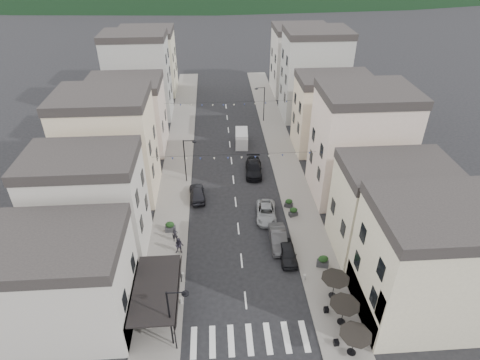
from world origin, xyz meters
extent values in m
cube|color=slate|center=(-7.50, 32.00, 0.06)|extent=(4.00, 76.00, 0.12)
cube|color=slate|center=(7.50, 32.00, 0.06)|extent=(4.00, 76.00, 0.12)
cube|color=#BDB7AD|center=(-15.50, 5.00, 4.00)|extent=(12.00, 8.00, 8.00)
cube|color=beige|center=(14.50, 4.00, 5.00)|extent=(10.00, 8.00, 10.00)
cube|color=black|center=(-7.50, 5.00, 3.20)|extent=(3.60, 7.50, 0.15)
cube|color=black|center=(-5.70, 5.00, 2.70)|extent=(0.34, 7.50, 0.99)
cylinder|color=black|center=(-5.80, 1.50, 1.60)|extent=(0.10, 0.10, 3.20)
cylinder|color=black|center=(-5.80, 8.50, 1.60)|extent=(0.10, 0.10, 3.20)
cube|color=#BDB7AD|center=(-14.50, 14.00, 5.00)|extent=(10.00, 7.00, 10.00)
cube|color=#262323|center=(-14.50, 14.00, 10.50)|extent=(10.20, 7.14, 1.00)
cube|color=beige|center=(-14.50, 24.00, 6.00)|extent=(10.00, 8.00, 12.00)
cube|color=#262323|center=(-14.50, 24.00, 12.50)|extent=(10.20, 8.16, 1.00)
cube|color=beige|center=(-14.50, 36.00, 4.75)|extent=(10.00, 8.00, 9.50)
cube|color=#262323|center=(-14.50, 36.00, 10.00)|extent=(10.20, 8.16, 1.00)
cube|color=#9E9D99|center=(-14.50, 48.00, 6.50)|extent=(10.00, 7.00, 13.00)
cube|color=#262323|center=(-14.50, 48.00, 13.50)|extent=(10.20, 7.14, 1.00)
cube|color=beige|center=(-14.50, 60.00, 5.50)|extent=(10.00, 9.00, 11.00)
cube|color=#262323|center=(-14.50, 60.00, 11.50)|extent=(10.20, 9.18, 1.00)
cube|color=beige|center=(14.50, 12.00, 4.50)|extent=(10.00, 7.00, 9.00)
cube|color=#262323|center=(14.50, 12.00, 9.50)|extent=(10.20, 7.14, 1.00)
cube|color=beige|center=(14.50, 22.00, 6.25)|extent=(10.00, 8.00, 12.50)
cube|color=#262323|center=(14.50, 22.00, 13.00)|extent=(10.20, 8.16, 1.00)
cube|color=beige|center=(14.50, 34.00, 5.00)|extent=(10.00, 7.00, 10.00)
cube|color=#262323|center=(14.50, 34.00, 10.50)|extent=(10.20, 7.14, 1.00)
cube|color=#9E9D99|center=(14.50, 46.00, 6.75)|extent=(10.00, 8.00, 13.50)
cube|color=#262323|center=(14.50, 46.00, 14.00)|extent=(10.20, 8.16, 1.00)
cube|color=#BDB7AD|center=(14.50, 58.00, 5.75)|extent=(10.00, 9.00, 11.50)
cube|color=#262323|center=(14.50, 58.00, 12.00)|extent=(10.20, 9.18, 1.00)
cylinder|color=black|center=(7.70, 0.00, 1.27)|extent=(0.06, 0.06, 2.30)
cone|color=black|center=(7.70, 0.00, 2.37)|extent=(2.50, 2.50, 0.55)
cylinder|color=black|center=(7.70, 0.00, 0.49)|extent=(0.70, 0.70, 0.04)
cylinder|color=black|center=(7.70, 2.80, 1.27)|extent=(0.06, 0.06, 2.30)
cone|color=black|center=(7.70, 2.80, 2.37)|extent=(2.50, 2.50, 0.55)
cylinder|color=black|center=(7.70, 2.80, 0.49)|extent=(0.70, 0.70, 0.04)
cylinder|color=black|center=(7.70, 5.60, 1.27)|extent=(0.06, 0.06, 2.30)
cone|color=black|center=(7.70, 5.60, 2.37)|extent=(2.50, 2.50, 0.55)
cylinder|color=black|center=(7.70, 5.60, 0.49)|extent=(0.70, 0.70, 0.04)
cylinder|color=black|center=(-6.10, 2.00, 3.00)|extent=(0.14, 0.14, 6.00)
cylinder|color=black|center=(-5.40, 2.00, 5.90)|extent=(1.40, 0.10, 0.10)
cylinder|color=black|center=(-4.75, 2.00, 5.75)|extent=(0.56, 0.56, 0.08)
cylinder|color=black|center=(-6.10, 26.00, 3.00)|extent=(0.14, 0.14, 6.00)
cylinder|color=black|center=(-5.40, 26.00, 5.90)|extent=(1.40, 0.10, 0.10)
cylinder|color=black|center=(-4.75, 26.00, 5.75)|extent=(0.56, 0.56, 0.08)
cylinder|color=black|center=(6.10, 44.00, 3.00)|extent=(0.14, 0.14, 6.00)
cylinder|color=black|center=(5.40, 44.00, 5.90)|extent=(1.40, 0.10, 0.10)
cylinder|color=black|center=(4.75, 44.00, 5.75)|extent=(0.56, 0.56, 0.08)
cylinder|color=gray|center=(-5.70, 6.00, 0.42)|extent=(0.26, 0.26, 0.60)
cylinder|color=gray|center=(-5.70, 9.00, 0.42)|extent=(0.26, 0.26, 0.60)
cylinder|color=gray|center=(5.70, 8.00, 0.42)|extent=(0.26, 0.26, 0.60)
cylinder|color=black|center=(0.00, 22.00, 6.00)|extent=(19.00, 0.02, 0.02)
cone|color=beige|center=(-8.71, 22.00, 5.81)|extent=(0.28, 0.28, 0.24)
cone|color=navy|center=(-7.12, 22.00, 5.73)|extent=(0.28, 0.28, 0.24)
cone|color=beige|center=(-5.54, 22.00, 5.65)|extent=(0.28, 0.28, 0.24)
cone|color=navy|center=(-3.96, 22.00, 5.58)|extent=(0.28, 0.28, 0.24)
cone|color=beige|center=(-2.38, 22.00, 5.54)|extent=(0.28, 0.28, 0.24)
cone|color=navy|center=(-0.79, 22.00, 5.51)|extent=(0.28, 0.28, 0.24)
cone|color=beige|center=(0.79, 22.00, 5.51)|extent=(0.28, 0.28, 0.24)
cone|color=navy|center=(2.38, 22.00, 5.54)|extent=(0.28, 0.28, 0.24)
cone|color=beige|center=(3.96, 22.00, 5.58)|extent=(0.28, 0.28, 0.24)
cone|color=navy|center=(5.54, 22.00, 5.65)|extent=(0.28, 0.28, 0.24)
cone|color=beige|center=(7.12, 22.00, 5.73)|extent=(0.28, 0.28, 0.24)
cone|color=navy|center=(8.71, 22.00, 5.81)|extent=(0.28, 0.28, 0.24)
cylinder|color=black|center=(0.00, 38.00, 6.00)|extent=(19.00, 0.02, 0.02)
cone|color=beige|center=(-8.71, 38.00, 5.81)|extent=(0.28, 0.28, 0.24)
cone|color=navy|center=(-7.12, 38.00, 5.73)|extent=(0.28, 0.28, 0.24)
cone|color=beige|center=(-5.54, 38.00, 5.65)|extent=(0.28, 0.28, 0.24)
cone|color=navy|center=(-3.96, 38.00, 5.58)|extent=(0.28, 0.28, 0.24)
cone|color=beige|center=(-2.38, 38.00, 5.54)|extent=(0.28, 0.28, 0.24)
cone|color=navy|center=(-0.79, 38.00, 5.51)|extent=(0.28, 0.28, 0.24)
cone|color=beige|center=(0.79, 38.00, 5.51)|extent=(0.28, 0.28, 0.24)
cone|color=navy|center=(2.38, 38.00, 5.54)|extent=(0.28, 0.28, 0.24)
cone|color=beige|center=(3.96, 38.00, 5.58)|extent=(0.28, 0.28, 0.24)
cone|color=navy|center=(5.54, 38.00, 5.65)|extent=(0.28, 0.28, 0.24)
cone|color=beige|center=(7.12, 38.00, 5.73)|extent=(0.28, 0.28, 0.24)
cone|color=navy|center=(8.71, 38.00, 5.81)|extent=(0.28, 0.28, 0.24)
imported|color=black|center=(4.60, 11.02, 0.69)|extent=(1.67, 4.05, 1.37)
imported|color=#363639|center=(3.99, 13.17, 0.77)|extent=(1.67, 4.66, 1.53)
imported|color=gray|center=(3.29, 17.82, 0.66)|extent=(2.60, 4.94, 1.32)
imported|color=black|center=(2.80, 27.47, 0.77)|extent=(2.50, 5.42, 1.54)
imported|color=black|center=(-4.60, 22.13, 0.74)|extent=(2.21, 4.52, 1.48)
cube|color=#B8B8BA|center=(1.80, 36.01, 0.96)|extent=(2.09, 4.70, 1.92)
cube|color=#B8B8BA|center=(1.77, 35.44, 1.96)|extent=(1.95, 3.16, 0.48)
cylinder|color=black|center=(0.93, 34.33, 0.34)|extent=(0.28, 0.68, 0.67)
cylinder|color=black|center=(2.46, 34.24, 0.34)|extent=(0.28, 0.68, 0.67)
cylinder|color=black|center=(1.14, 37.78, 0.34)|extent=(0.28, 0.68, 0.67)
cylinder|color=black|center=(2.67, 37.69, 0.34)|extent=(0.28, 0.68, 0.67)
imported|color=black|center=(-6.73, 14.29, 0.94)|extent=(0.64, 0.46, 1.64)
imported|color=black|center=(-6.18, 12.45, 1.05)|extent=(0.99, 0.82, 1.85)
cube|color=#2B2C2E|center=(-7.56, 7.77, 0.39)|extent=(1.25, 1.00, 0.55)
ellipsoid|color=black|center=(-7.56, 7.77, 1.00)|extent=(0.96, 0.61, 0.70)
cube|color=#323235|center=(-7.39, 15.94, 0.40)|extent=(1.11, 0.62, 0.55)
ellipsoid|color=black|center=(-7.39, 15.94, 1.01)|extent=(0.97, 0.62, 0.71)
cube|color=#2E2F31|center=(7.81, 9.63, 0.41)|extent=(1.27, 0.91, 0.57)
ellipsoid|color=black|center=(7.81, 9.63, 1.03)|extent=(1.00, 0.64, 0.73)
cube|color=#2E2E31|center=(6.40, 17.73, 0.37)|extent=(1.10, 0.82, 0.49)
ellipsoid|color=black|center=(6.40, 17.73, 0.91)|extent=(0.87, 0.55, 0.63)
cube|color=#2C2C2E|center=(6.17, 19.44, 0.36)|extent=(1.10, 0.85, 0.49)
ellipsoid|color=black|center=(6.17, 19.44, 0.90)|extent=(0.85, 0.54, 0.62)
camera|label=1|loc=(-2.16, -18.16, 28.34)|focal=30.00mm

